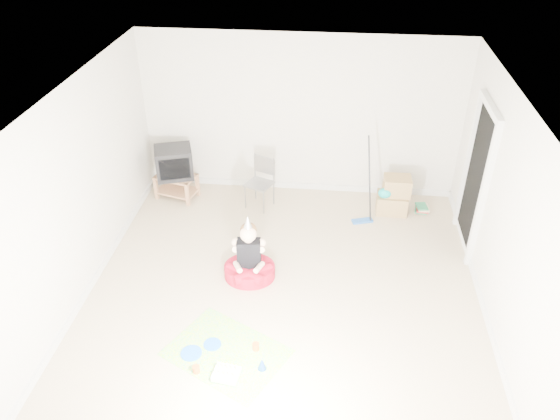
# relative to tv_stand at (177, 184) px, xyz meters

# --- Properties ---
(ground) EXTENTS (5.00, 5.00, 0.00)m
(ground) POSITION_rel_tv_stand_xyz_m (1.96, -2.00, -0.24)
(ground) COLOR #C5AF8D
(ground) RESTS_ON ground
(doorway_recess) EXTENTS (0.02, 0.90, 2.05)m
(doorway_recess) POSITION_rel_tv_stand_xyz_m (4.44, -0.80, 0.78)
(doorway_recess) COLOR black
(doorway_recess) RESTS_ON ground
(tv_stand) EXTENTS (0.72, 0.55, 0.40)m
(tv_stand) POSITION_rel_tv_stand_xyz_m (0.00, 0.00, 0.00)
(tv_stand) COLOR #A4704A
(tv_stand) RESTS_ON ground
(crt_tv) EXTENTS (0.69, 0.62, 0.49)m
(crt_tv) POSITION_rel_tv_stand_xyz_m (0.00, -0.00, 0.40)
(crt_tv) COLOR black
(crt_tv) RESTS_ON tv_stand
(folding_chair) EXTENTS (0.49, 0.48, 0.83)m
(folding_chair) POSITION_rel_tv_stand_xyz_m (1.38, -0.13, 0.17)
(folding_chair) COLOR gray
(folding_chair) RESTS_ON ground
(cardboard_boxes) EXTENTS (0.50, 0.38, 0.60)m
(cardboard_boxes) POSITION_rel_tv_stand_xyz_m (3.47, -0.07, 0.05)
(cardboard_boxes) COLOR #9E7D4C
(cardboard_boxes) RESTS_ON ground
(floor_mop) EXTENTS (0.34, 0.41, 1.28)m
(floor_mop) POSITION_rel_tv_stand_xyz_m (3.00, -0.42, 0.02)
(floor_mop) COLOR blue
(floor_mop) RESTS_ON ground
(book_pile) EXTENTS (0.22, 0.27, 0.11)m
(book_pile) POSITION_rel_tv_stand_xyz_m (3.95, 0.00, -0.19)
(book_pile) COLOR #27774C
(book_pile) RESTS_ON ground
(seated_woman) EXTENTS (0.73, 0.73, 0.97)m
(seated_woman) POSITION_rel_tv_stand_xyz_m (1.48, -1.89, -0.03)
(seated_woman) COLOR #B21027
(seated_woman) RESTS_ON ground
(party_mat) EXTENTS (1.55, 1.40, 0.01)m
(party_mat) POSITION_rel_tv_stand_xyz_m (1.42, -3.23, -0.24)
(party_mat) COLOR #DD2E7E
(party_mat) RESTS_ON ground
(birthday_cake) EXTENTS (0.31, 0.26, 0.14)m
(birthday_cake) POSITION_rel_tv_stand_xyz_m (1.49, -3.57, -0.20)
(birthday_cake) COLOR white
(birthday_cake) RESTS_ON party_mat
(blue_plate_near) EXTENTS (0.29, 0.29, 0.01)m
(blue_plate_near) POSITION_rel_tv_stand_xyz_m (1.24, -3.13, -0.23)
(blue_plate_near) COLOR blue
(blue_plate_near) RESTS_ON party_mat
(blue_plate_far) EXTENTS (0.33, 0.33, 0.01)m
(blue_plate_far) POSITION_rel_tv_stand_xyz_m (1.03, -3.29, -0.23)
(blue_plate_far) COLOR blue
(blue_plate_far) RESTS_ON party_mat
(orange_cup_near) EXTENTS (0.10, 0.10, 0.09)m
(orange_cup_near) POSITION_rel_tv_stand_xyz_m (1.75, -3.15, -0.19)
(orange_cup_near) COLOR #DB5718
(orange_cup_near) RESTS_ON party_mat
(orange_cup_far) EXTENTS (0.11, 0.11, 0.09)m
(orange_cup_far) POSITION_rel_tv_stand_xyz_m (1.15, -3.54, -0.19)
(orange_cup_far) COLOR #DB5718
(orange_cup_far) RESTS_ON party_mat
(blue_party_hat) EXTENTS (0.14, 0.14, 0.15)m
(blue_party_hat) POSITION_rel_tv_stand_xyz_m (1.85, -3.42, -0.16)
(blue_party_hat) COLOR blue
(blue_party_hat) RESTS_ON party_mat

